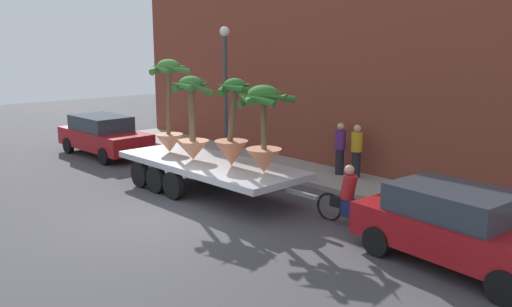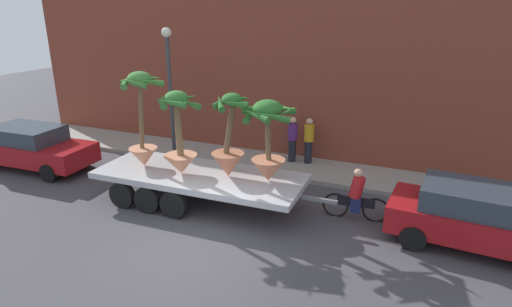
{
  "view_description": "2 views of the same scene",
  "coord_description": "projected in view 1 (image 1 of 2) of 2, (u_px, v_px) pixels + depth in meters",
  "views": [
    {
      "loc": [
        10.88,
        -6.75,
        4.35
      ],
      "look_at": [
        0.0,
        3.14,
        1.27
      ],
      "focal_mm": 36.61,
      "sensor_mm": 36.0,
      "label": 1
    },
    {
      "loc": [
        4.99,
        -7.82,
        5.68
      ],
      "look_at": [
        0.4,
        2.98,
        1.59
      ],
      "focal_mm": 29.7,
      "sensor_mm": 36.0,
      "label": 2
    }
  ],
  "objects": [
    {
      "name": "ground_plane",
      "position": [
        164.0,
        219.0,
        13.22
      ],
      "size": [
        60.0,
        60.0,
        0.0
      ],
      "primitive_type": "plane",
      "color": "#423F44"
    },
    {
      "name": "sidewalk",
      "position": [
        322.0,
        176.0,
        17.22
      ],
      "size": [
        24.0,
        2.2,
        0.15
      ],
      "primitive_type": "cube",
      "color": "gray",
      "rests_on": "ground"
    },
    {
      "name": "building_facade",
      "position": [
        358.0,
        57.0,
        17.55
      ],
      "size": [
        24.0,
        1.2,
        7.85
      ],
      "primitive_type": "cube",
      "color": "brown",
      "rests_on": "ground"
    },
    {
      "name": "flatbed_trailer",
      "position": [
        203.0,
        167.0,
        15.57
      ],
      "size": [
        7.32,
        2.54,
        0.98
      ],
      "color": "#B7BABF",
      "rests_on": "ground"
    },
    {
      "name": "potted_palm_rear",
      "position": [
        169.0,
        108.0,
        16.32
      ],
      "size": [
        1.25,
        1.19,
        2.93
      ],
      "color": "tan",
      "rests_on": "flatbed_trailer"
    },
    {
      "name": "potted_palm_middle",
      "position": [
        264.0,
        128.0,
        13.76
      ],
      "size": [
        1.74,
        1.72,
        2.34
      ],
      "color": "#C17251",
      "rests_on": "flatbed_trailer"
    },
    {
      "name": "potted_palm_front",
      "position": [
        192.0,
        124.0,
        15.35
      ],
      "size": [
        1.32,
        1.32,
        2.48
      ],
      "color": "tan",
      "rests_on": "flatbed_trailer"
    },
    {
      "name": "potted_palm_extra",
      "position": [
        232.0,
        134.0,
        14.56
      ],
      "size": [
        1.23,
        1.25,
        2.47
      ],
      "color": "#B26647",
      "rests_on": "flatbed_trailer"
    },
    {
      "name": "cyclist",
      "position": [
        348.0,
        199.0,
        12.69
      ],
      "size": [
        1.84,
        0.38,
        1.54
      ],
      "color": "black",
      "rests_on": "ground"
    },
    {
      "name": "parked_car",
      "position": [
        458.0,
        226.0,
        10.3
      ],
      "size": [
        4.29,
        2.14,
        1.58
      ],
      "color": "maroon",
      "rests_on": "ground"
    },
    {
      "name": "trailing_car",
      "position": [
        104.0,
        135.0,
        20.69
      ],
      "size": [
        4.59,
        2.02,
        1.58
      ],
      "color": "maroon",
      "rests_on": "ground"
    },
    {
      "name": "pedestrian_near_gate",
      "position": [
        357.0,
        150.0,
        16.64
      ],
      "size": [
        0.36,
        0.36,
        1.71
      ],
      "color": "black",
      "rests_on": "sidewalk"
    },
    {
      "name": "pedestrian_far_left",
      "position": [
        340.0,
        148.0,
        17.01
      ],
      "size": [
        0.36,
        0.36,
        1.71
      ],
      "color": "black",
      "rests_on": "sidewalk"
    },
    {
      "name": "street_lamp",
      "position": [
        225.0,
        76.0,
        18.98
      ],
      "size": [
        0.36,
        0.36,
        4.83
      ],
      "color": "#383D42",
      "rests_on": "sidewalk"
    }
  ]
}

